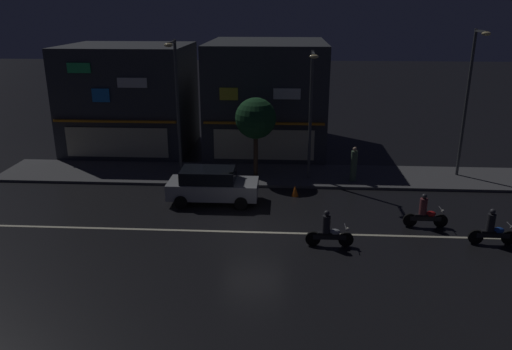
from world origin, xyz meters
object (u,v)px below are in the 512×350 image
motorcycle_lead (425,213)px  streetlamp_west (177,98)px  streetlamp_east (469,93)px  motorcycle_opposite_lane (492,230)px  streetlamp_mid (311,105)px  motorcycle_following (328,231)px  parked_car_near_kerb (212,185)px  pedestrian_on_sidewalk (354,165)px  traffic_cone (295,191)px

motorcycle_lead → streetlamp_west: bearing=150.7°
streetlamp_east → motorcycle_opposite_lane: (-1.30, -8.16, -4.07)m
streetlamp_mid → streetlamp_east: bearing=7.0°
motorcycle_following → motorcycle_opposite_lane: same height
streetlamp_west → streetlamp_mid: 7.09m
streetlamp_west → motorcycle_lead: 13.72m
streetlamp_west → streetlamp_mid: bearing=-2.1°
streetlamp_west → motorcycle_opposite_lane: (14.04, -7.41, -3.79)m
streetlamp_mid → motorcycle_opposite_lane: (6.97, -7.15, -3.53)m
streetlamp_east → parked_car_near_kerb: 14.27m
streetlamp_west → streetlamp_mid: streetlamp_west is taller
pedestrian_on_sidewalk → parked_car_near_kerb: size_ratio=0.43×
parked_car_near_kerb → motorcycle_opposite_lane: parked_car_near_kerb is taller
streetlamp_mid → streetlamp_east: (8.26, 1.01, 0.54)m
pedestrian_on_sidewalk → traffic_cone: size_ratio=3.38×
streetlamp_west → motorcycle_opposite_lane: 16.32m
streetlamp_west → traffic_cone: size_ratio=13.22×
pedestrian_on_sidewalk → parked_car_near_kerb: (-7.16, -3.18, -0.14)m
streetlamp_west → motorcycle_opposite_lane: size_ratio=3.83×
pedestrian_on_sidewalk → motorcycle_following: size_ratio=0.98×
streetlamp_east → traffic_cone: size_ratio=14.21×
traffic_cone → motorcycle_opposite_lane: bearing=-32.3°
streetlamp_west → streetlamp_east: size_ratio=0.93×
streetlamp_west → motorcycle_following: (7.54, -7.95, -3.79)m
streetlamp_east → motorcycle_following: streetlamp_east is taller
streetlamp_west → motorcycle_opposite_lane: bearing=-27.8°
parked_car_near_kerb → motorcycle_lead: (9.51, -2.34, -0.24)m
streetlamp_east → parked_car_near_kerb: bearing=-161.7°
motorcycle_following → traffic_cone: (-1.23, 5.43, -0.36)m
motorcycle_following → streetlamp_east: bearing=-138.0°
parked_car_near_kerb → motorcycle_lead: parked_car_near_kerb is taller
pedestrian_on_sidewalk → motorcycle_opposite_lane: 8.40m
streetlamp_mid → streetlamp_east: size_ratio=0.87×
pedestrian_on_sidewalk → motorcycle_lead: (2.35, -5.51, -0.37)m
streetlamp_east → motorcycle_opposite_lane: size_ratio=4.11×
streetlamp_west → traffic_cone: 7.97m
parked_car_near_kerb → streetlamp_mid: bearing=34.5°
motorcycle_following → pedestrian_on_sidewalk: bearing=-110.3°
pedestrian_on_sidewalk → motorcycle_lead: 6.00m
parked_car_near_kerb → motorcycle_following: 6.85m
streetlamp_east → motorcycle_lead: size_ratio=4.11×
streetlamp_east → parked_car_near_kerb: streetlamp_east is taller
motorcycle_lead → pedestrian_on_sidewalk: bearing=110.3°
streetlamp_mid → streetlamp_west: bearing=177.9°
streetlamp_east → pedestrian_on_sidewalk: size_ratio=4.20×
pedestrian_on_sidewalk → motorcycle_opposite_lane: bearing=-125.2°
motorcycle_lead → motorcycle_following: same height
streetlamp_west → parked_car_near_kerb: bearing=-57.2°
streetlamp_west → pedestrian_on_sidewalk: size_ratio=3.91×
streetlamp_east → motorcycle_lead: (-3.54, -6.64, -4.07)m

